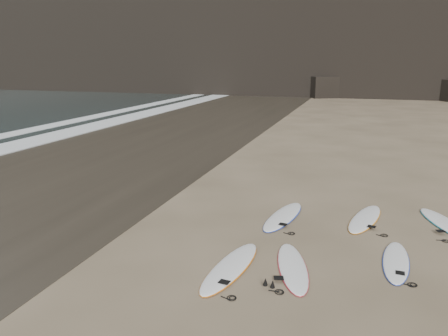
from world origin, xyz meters
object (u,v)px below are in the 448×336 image
at_px(surfboard_1, 293,267).
at_px(surfboard_6, 365,218).
at_px(surfboard_0, 231,267).
at_px(surfboard_7, 447,224).
at_px(surfboard_5, 283,216).
at_px(surfboard_2, 396,261).

relative_size(surfboard_1, surfboard_6, 0.95).
bearing_deg(surfboard_1, surfboard_0, -177.36).
relative_size(surfboard_6, surfboard_7, 0.98).
xyz_separation_m(surfboard_0, surfboard_7, (4.94, 4.21, -0.00)).
bearing_deg(surfboard_6, surfboard_5, -153.52).
xyz_separation_m(surfboard_1, surfboard_6, (1.51, 3.60, 0.00)).
bearing_deg(surfboard_5, surfboard_6, 22.34).
bearing_deg(surfboard_7, surfboard_1, -154.47).
bearing_deg(surfboard_6, surfboard_1, -99.25).
relative_size(surfboard_0, surfboard_6, 1.04).
xyz_separation_m(surfboard_0, surfboard_5, (0.54, 3.50, -0.00)).
xyz_separation_m(surfboard_0, surfboard_6, (2.80, 4.02, -0.00)).
height_order(surfboard_1, surfboard_7, surfboard_7).
height_order(surfboard_0, surfboard_5, same).
height_order(surfboard_5, surfboard_6, surfboard_5).
xyz_separation_m(surfboard_1, surfboard_5, (-0.75, 3.08, 0.00)).
bearing_deg(surfboard_5, surfboard_2, -26.51).
bearing_deg(surfboard_1, surfboard_5, 88.12).
bearing_deg(surfboard_5, surfboard_0, -89.44).
distance_m(surfboard_0, surfboard_2, 3.73).
xyz_separation_m(surfboard_5, surfboard_7, (4.40, 0.71, -0.00)).
bearing_deg(surfboard_1, surfboard_6, 51.75).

